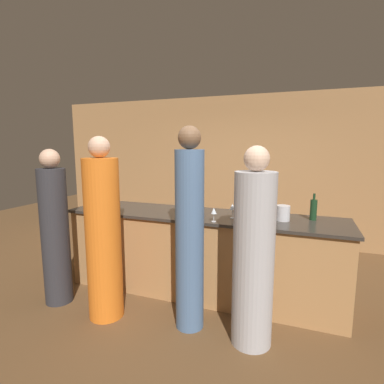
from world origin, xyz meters
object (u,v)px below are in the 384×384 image
Objects in this scene: bartender at (193,213)px; wine_bottle_0 at (241,206)px; guest_3 at (55,232)px; wine_bottle_1 at (313,209)px; guest_0 at (103,236)px; ice_bucket at (283,213)px; guest_1 at (190,235)px; guest_2 at (253,256)px.

wine_bottle_0 is (0.86, -0.64, 0.30)m from bartender.
guest_3 is at bearing -154.99° from wine_bottle_0.
guest_0 is at bearing -153.54° from wine_bottle_1.
guest_0 is 11.46× the size of ice_bucket.
guest_1 is 1.47m from wine_bottle_1.
wine_bottle_0 is at bearing 37.93° from guest_0.
wine_bottle_0 is 0.50m from ice_bucket.
guest_2 is 6.15× the size of wine_bottle_0.
guest_2 is 2.29m from guest_3.
wine_bottle_0 is 1.77× the size of ice_bucket.
wine_bottle_1 is (1.67, -0.59, 0.31)m from bartender.
wine_bottle_0 is (1.99, 0.93, 0.28)m from guest_3.
wine_bottle_1 is (0.51, 0.93, 0.28)m from guest_2.
wine_bottle_0 is at bearing 168.43° from ice_bucket.
wine_bottle_1 is (2.80, 0.98, 0.29)m from guest_3.
guest_2 is at bearing 127.29° from bartender.
guest_1 is at bearing -112.03° from wine_bottle_0.
wine_bottle_1 is at bearing 3.19° from wine_bottle_0.
guest_0 reaches higher than wine_bottle_1.
guest_3 is 2.98m from wine_bottle_1.
wine_bottle_0 is 0.81m from wine_bottle_1.
guest_0 is 1.98m from ice_bucket.
bartender is 0.99× the size of guest_3.
wine_bottle_0 is at bearing 67.97° from guest_1.
guest_3 reaches higher than wine_bottle_0.
guest_3 is (-0.72, 0.06, -0.05)m from guest_0.
guest_2 reaches higher than ice_bucket.
guest_2 reaches higher than wine_bottle_0.
guest_3 is at bearing -161.53° from ice_bucket.
ice_bucket is at bearing 76.16° from guest_2.
guest_3 is at bearing -160.81° from wine_bottle_1.
wine_bottle_0 is at bearing -176.81° from wine_bottle_1.
guest_0 is 1.07× the size of guest_3.
bartender is at bearing 127.29° from guest_2.
guest_1 is 1.12× the size of guest_3.
ice_bucket is (1.36, -0.74, 0.27)m from bartender.
bartender is 0.88× the size of guest_1.
bartender is 0.97× the size of guest_2.
ice_bucket is (1.76, 0.89, 0.20)m from guest_0.
bartender is at bearing 109.32° from guest_1.
guest_2 is at bearing 1.08° from guest_3.
bartender is 1.92m from guest_2.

